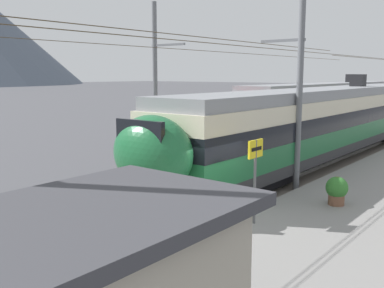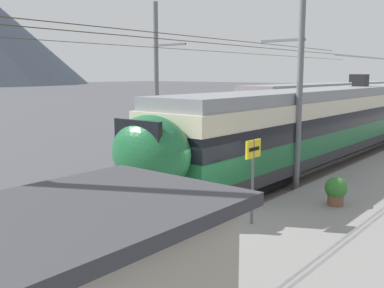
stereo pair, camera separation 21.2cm
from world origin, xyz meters
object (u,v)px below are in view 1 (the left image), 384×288
Objects in this scene: train_far_track at (330,103)px; catenary_mast_mid at (297,88)px; platform_sign at (255,163)px; passenger_walking at (135,261)px; catenary_mast_far_side at (157,81)px; potted_plant_by_shelter at (337,189)px; train_near_platform at (327,120)px.

catenary_mast_mid is (-19.87, -6.48, 1.80)m from train_far_track.
platform_sign is (-5.10, -1.26, -1.89)m from catenary_mast_mid.
train_far_track is at bearing 17.23° from platform_sign.
platform_sign is at bearing 8.48° from passenger_walking.
platform_sign is at bearing -122.78° from catenary_mast_far_side.
catenary_mast_far_side reaches higher than passenger_walking.
catenary_mast_mid is at bearing 52.00° from potted_plant_by_shelter.
train_far_track is at bearing 22.23° from potted_plant_by_shelter.
train_near_platform is 12.02m from platform_sign.
catenary_mast_far_side reaches higher than train_far_track.
catenary_mast_mid is at bearing 11.15° from passenger_walking.
catenary_mast_far_side is at bearing 57.22° from platform_sign.
train_far_track is 20.98m from catenary_mast_mid.
potted_plant_by_shelter is at bearing -2.28° from passenger_walking.
catenary_mast_mid is at bearing -161.94° from train_far_track.
potted_plant_by_shelter is at bearing -155.68° from train_near_platform.
train_far_track is 0.68× the size of catenary_mast_far_side.
passenger_walking is 8.63m from potted_plant_by_shelter.
catenary_mast_mid is 1.00× the size of catenary_mast_far_side.
catenary_mast_mid reaches higher than train_far_track.
catenary_mast_mid is 5.58m from platform_sign.
catenary_mast_mid is at bearing -167.81° from train_near_platform.
train_near_platform is 7.01m from catenary_mast_mid.
platform_sign is 2.58× the size of potted_plant_by_shelter.
train_near_platform is 9.42m from potted_plant_by_shelter.
potted_plant_by_shelter is at bearing -157.77° from train_far_track.
train_near_platform is 17.49m from passenger_walking.
train_near_platform and train_far_track have the same top height.
passenger_walking is at bearing -138.25° from catenary_mast_far_side.
train_far_track is 16.54× the size of passenger_walking.
potted_plant_by_shelter is (-8.50, -3.84, -1.33)m from train_near_platform.
train_near_platform is 0.99× the size of train_far_track.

